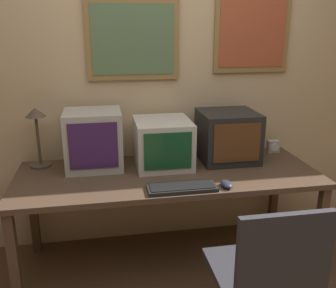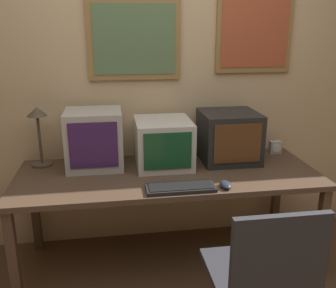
# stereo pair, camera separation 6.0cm
# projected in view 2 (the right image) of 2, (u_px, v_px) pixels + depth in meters

# --- Properties ---
(wall_back) EXTENTS (8.00, 0.08, 2.60)m
(wall_back) POSITION_uv_depth(u_px,v_px,m) (159.00, 77.00, 2.81)
(wall_back) COLOR #D1B284
(wall_back) RESTS_ON ground_plane
(desk) EXTENTS (2.04, 0.78, 0.72)m
(desk) POSITION_uv_depth(u_px,v_px,m) (168.00, 181.00, 2.57)
(desk) COLOR #4C3828
(desk) RESTS_ON ground_plane
(monitor_left) EXTENTS (0.38, 0.35, 0.40)m
(monitor_left) POSITION_uv_depth(u_px,v_px,m) (94.00, 139.00, 2.60)
(monitor_left) COLOR #B7B2A8
(monitor_left) RESTS_ON desk
(monitor_center) EXTENTS (0.39, 0.43, 0.33)m
(monitor_center) POSITION_uv_depth(u_px,v_px,m) (163.00, 143.00, 2.64)
(monitor_center) COLOR beige
(monitor_center) RESTS_ON desk
(monitor_right) EXTENTS (0.41, 0.40, 0.36)m
(monitor_right) POSITION_uv_depth(u_px,v_px,m) (229.00, 136.00, 2.74)
(monitor_right) COLOR black
(monitor_right) RESTS_ON desk
(keyboard_main) EXTENTS (0.42, 0.16, 0.03)m
(keyboard_main) POSITION_uv_depth(u_px,v_px,m) (181.00, 188.00, 2.28)
(keyboard_main) COLOR black
(keyboard_main) RESTS_ON desk
(mouse_near_keyboard) EXTENTS (0.07, 0.12, 0.04)m
(mouse_near_keyboard) POSITION_uv_depth(u_px,v_px,m) (226.00, 185.00, 2.30)
(mouse_near_keyboard) COLOR #282D3D
(mouse_near_keyboard) RESTS_ON desk
(desk_clock) EXTENTS (0.09, 0.06, 0.10)m
(desk_clock) POSITION_uv_depth(u_px,v_px,m) (275.00, 147.00, 2.92)
(desk_clock) COLOR #B7B2AD
(desk_clock) RESTS_ON desk
(desk_lamp) EXTENTS (0.14, 0.14, 0.42)m
(desk_lamp) POSITION_uv_depth(u_px,v_px,m) (38.00, 125.00, 2.59)
(desk_lamp) COLOR #4C4233
(desk_lamp) RESTS_ON desk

